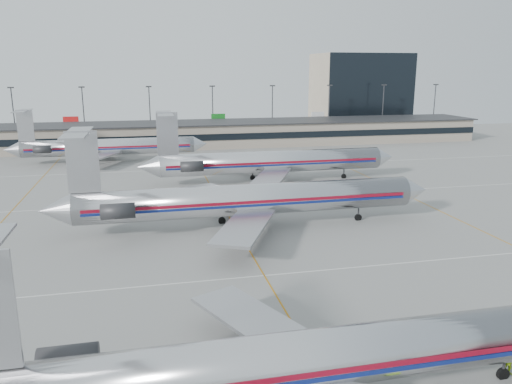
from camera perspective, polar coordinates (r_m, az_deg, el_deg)
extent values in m
plane|color=gray|center=(41.06, 4.33, -14.90)|extent=(260.00, 260.00, 0.00)
cube|color=silver|center=(49.73, 0.95, -9.52)|extent=(160.00, 0.15, 0.02)
cube|color=gray|center=(133.87, -7.95, 6.50)|extent=(160.00, 16.00, 6.00)
cube|color=black|center=(125.84, -7.64, 6.14)|extent=(160.00, 0.20, 1.60)
cube|color=#2D2D30|center=(133.52, -7.99, 7.82)|extent=(162.00, 17.00, 0.30)
cylinder|color=#38383D|center=(150.83, -25.94, 7.79)|extent=(0.30, 0.30, 15.00)
cube|color=#2D2D30|center=(150.41, -26.25, 10.66)|extent=(1.60, 0.40, 0.35)
cylinder|color=#38383D|center=(147.79, -19.08, 8.32)|extent=(0.30, 0.30, 15.00)
cube|color=#2D2D30|center=(147.36, -19.31, 11.25)|extent=(1.60, 0.40, 0.35)
cylinder|color=#38383D|center=(146.90, -12.02, 8.74)|extent=(0.30, 0.30, 15.00)
cube|color=#2D2D30|center=(146.47, -12.17, 11.70)|extent=(1.60, 0.40, 0.35)
cylinder|color=#38383D|center=(148.22, -4.96, 9.03)|extent=(0.30, 0.30, 15.00)
cube|color=#2D2D30|center=(147.79, -5.03, 11.96)|extent=(1.60, 0.40, 0.35)
cylinder|color=#38383D|center=(151.67, 1.88, 9.18)|extent=(0.30, 0.30, 15.00)
cube|color=#2D2D30|center=(151.25, 1.90, 12.05)|extent=(1.60, 0.40, 0.35)
cylinder|color=#38383D|center=(157.12, 8.33, 9.20)|extent=(0.30, 0.30, 15.00)
cube|color=#2D2D30|center=(156.71, 8.43, 11.97)|extent=(1.60, 0.40, 0.35)
cylinder|color=#38383D|center=(164.37, 14.28, 9.12)|extent=(0.30, 0.30, 15.00)
cube|color=#2D2D30|center=(163.98, 14.44, 11.77)|extent=(1.60, 0.40, 0.35)
cylinder|color=#38383D|center=(173.20, 19.67, 8.97)|extent=(0.30, 0.30, 15.00)
cube|color=#2D2D30|center=(172.83, 19.88, 11.47)|extent=(1.60, 0.40, 0.35)
cube|color=tan|center=(178.09, 11.75, 11.20)|extent=(30.00, 20.00, 25.00)
cylinder|color=silver|center=(30.94, 6.72, -18.38)|extent=(37.30, 3.45, 3.45)
cube|color=maroon|center=(29.50, 7.91, -19.86)|extent=(35.43, 0.05, 0.33)
cube|color=navy|center=(29.70, 7.88, -20.46)|extent=(35.43, 0.05, 0.26)
cube|color=#B0B0B4|center=(36.36, 0.31, -14.71)|extent=(8.67, 12.64, 0.30)
cylinder|color=#2D2D30|center=(32.08, -20.64, -17.40)|extent=(3.36, 1.59, 1.59)
cylinder|color=#2D2D30|center=(38.10, 26.45, -17.56)|extent=(0.19, 0.19, 1.54)
cylinder|color=#2D2D30|center=(33.43, 0.40, -20.67)|extent=(0.19, 0.19, 1.54)
cylinder|color=black|center=(38.32, 26.37, -18.13)|extent=(0.84, 0.28, 0.84)
cylinder|color=silver|center=(63.06, -0.73, -0.87)|extent=(42.60, 3.94, 3.94)
cone|color=silver|center=(71.29, 17.68, 0.19)|extent=(3.41, 3.94, 3.94)
cone|color=#B0B0B4|center=(62.72, -21.98, -1.98)|extent=(3.83, 3.94, 3.94)
cube|color=maroon|center=(61.14, -0.35, -1.18)|extent=(40.47, 0.05, 0.37)
cube|color=navy|center=(61.25, -0.35, -1.57)|extent=(40.47, 0.05, 0.30)
cube|color=#B0B0B4|center=(70.06, -3.69, -0.30)|extent=(9.91, 14.44, 0.34)
cube|color=#B0B0B4|center=(55.93, -1.29, -3.93)|extent=(9.91, 14.44, 0.34)
cube|color=#B0B0B4|center=(61.02, -19.20, 3.24)|extent=(3.62, 0.27, 7.24)
cube|color=#B0B0B4|center=(60.57, -19.75, 6.39)|extent=(2.56, 11.18, 0.19)
cylinder|color=#2D2D30|center=(64.75, -15.28, -0.68)|extent=(3.83, 1.81, 1.81)
cylinder|color=#2D2D30|center=(58.89, -15.51, -2.12)|extent=(3.83, 1.81, 1.81)
cylinder|color=#2D2D30|center=(68.35, 11.61, -2.47)|extent=(0.21, 0.21, 1.76)
cylinder|color=#2D2D30|center=(60.88, -3.18, -4.22)|extent=(0.21, 0.21, 1.76)
cylinder|color=#2D2D30|center=(65.70, -3.91, -2.87)|extent=(0.21, 0.21, 1.76)
cylinder|color=black|center=(68.49, 11.59, -2.88)|extent=(0.96, 0.32, 0.96)
cylinder|color=silver|center=(89.45, 1.94, 3.48)|extent=(40.00, 3.90, 3.90)
cone|color=silver|center=(97.12, 14.46, 3.87)|extent=(3.37, 3.90, 3.90)
cone|color=#B0B0B4|center=(86.67, -12.24, 2.84)|extent=(3.79, 3.90, 3.90)
cube|color=maroon|center=(87.56, 2.26, 3.36)|extent=(38.00, 0.05, 0.37)
cube|color=navy|center=(87.64, 2.26, 3.09)|extent=(38.00, 0.05, 0.29)
cube|color=#B0B0B4|center=(96.22, -0.38, 3.58)|extent=(9.79, 14.27, 0.34)
cube|color=#B0B0B4|center=(82.14, 1.80, 1.80)|extent=(9.79, 14.27, 0.34)
cube|color=#B0B0B4|center=(85.90, -10.09, 6.58)|extent=(3.58, 0.26, 7.16)
cube|color=#B0B0B4|center=(85.54, -10.40, 8.81)|extent=(2.53, 11.05, 0.19)
cylinder|color=#2D2D30|center=(89.87, -7.70, 3.62)|extent=(3.79, 1.79, 1.79)
cylinder|color=#2D2D30|center=(83.99, -7.33, 2.92)|extent=(3.79, 1.79, 1.79)
cylinder|color=#2D2D30|center=(94.31, 10.01, 2.07)|extent=(0.21, 0.21, 1.74)
cylinder|color=#2D2D30|center=(86.87, 0.33, 1.28)|extent=(0.21, 0.21, 1.74)
cylinder|color=#2D2D30|center=(91.69, -0.38, 1.95)|extent=(0.21, 0.21, 1.74)
cylinder|color=black|center=(94.41, 10.00, 1.77)|extent=(0.95, 0.32, 0.95)
cylinder|color=silver|center=(113.82, -16.34, 4.98)|extent=(36.33, 3.54, 3.54)
cone|color=silver|center=(114.21, -6.41, 5.48)|extent=(3.06, 3.54, 3.54)
cone|color=#B0B0B4|center=(116.84, -26.13, 4.34)|extent=(3.44, 3.54, 3.54)
cube|color=maroon|center=(112.04, -16.40, 4.92)|extent=(34.51, 0.05, 0.33)
cube|color=navy|center=(112.10, -16.39, 4.73)|extent=(34.51, 0.05, 0.27)
cube|color=#B0B0B4|center=(120.70, -17.04, 4.95)|extent=(8.89, 12.96, 0.31)
cube|color=#B0B0B4|center=(107.52, -17.53, 3.89)|extent=(8.89, 12.96, 0.31)
cube|color=#B0B0B4|center=(115.54, -24.87, 6.90)|extent=(3.25, 0.24, 6.50)
cube|color=#B0B0B4|center=(115.34, -25.16, 8.40)|extent=(2.29, 10.04, 0.17)
cylinder|color=#2D2D30|center=(118.10, -22.78, 4.91)|extent=(3.44, 1.63, 1.63)
cylinder|color=#2D2D30|center=(112.79, -23.24, 4.49)|extent=(3.44, 1.63, 1.63)
cylinder|color=#2D2D30|center=(114.07, -10.01, 4.05)|extent=(0.19, 0.19, 1.58)
cylinder|color=#2D2D30|center=(112.19, -17.78, 3.43)|extent=(0.19, 0.19, 1.58)
cylinder|color=#2D2D30|center=(116.69, -17.60, 3.83)|extent=(0.19, 0.19, 1.58)
cylinder|color=black|center=(114.14, -10.00, 3.82)|extent=(0.86, 0.29, 0.86)
cube|color=#999999|center=(38.51, 19.20, -17.10)|extent=(3.29, 1.31, 0.45)
cube|color=#2D2D30|center=(38.27, 20.04, -15.59)|extent=(3.32, 0.95, 1.16)
cylinder|color=black|center=(39.53, 20.30, -16.64)|extent=(0.45, 0.14, 0.45)
cylinder|color=black|center=(38.83, 21.12, -17.30)|extent=(0.45, 0.14, 0.45)
cylinder|color=black|center=(38.41, 17.22, -17.33)|extent=(0.45, 0.14, 0.45)
cylinder|color=black|center=(37.69, 17.99, -18.04)|extent=(0.45, 0.14, 0.45)
imported|color=#98CA13|center=(38.61, 27.03, -16.89)|extent=(1.13, 1.01, 1.90)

